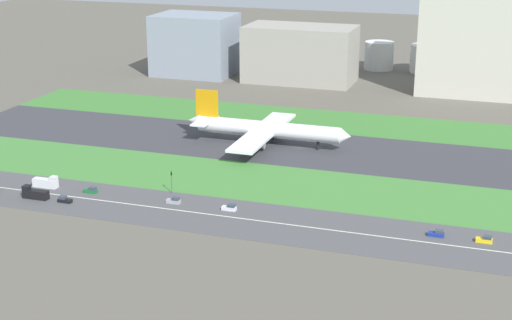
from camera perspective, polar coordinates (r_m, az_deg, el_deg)
The scene contains 21 objects.
ground_plane at distance 294.38m, azimuth 3.16°, elevation 0.89°, with size 800.00×800.00×0.00m, color #5B564C.
runway at distance 294.37m, azimuth 3.16°, elevation 0.90°, with size 280.00×46.00×0.10m, color #38383D.
grass_median_north at distance 332.55m, azimuth 5.05°, elevation 2.87°, with size 280.00×36.00×0.10m, color #3D7A33.
grass_median_south at distance 257.06m, azimuth 0.71°, elevation -1.66°, with size 280.00×36.00×0.10m, color #427F38.
highway at distance 228.81m, azimuth -1.76°, elevation -4.23°, with size 280.00×28.00×0.10m, color #4C4C4F.
highway_centerline at distance 228.79m, azimuth -1.76°, elevation -4.22°, with size 266.00×0.50×0.01m, color silver.
airliner at distance 296.40m, azimuth 0.60°, elevation 2.29°, with size 65.00×56.00×19.70m.
car_1 at distance 253.07m, azimuth -12.00°, elevation -2.19°, with size 4.40×1.80×2.00m.
car_2 at distance 233.69m, azimuth -1.94°, elevation -3.51°, with size 4.40×1.80×2.00m.
car_0 at distance 221.35m, azimuth 13.13°, elevation -5.27°, with size 4.40×1.80×2.00m.
truck_1 at distance 252.21m, azimuth -15.91°, elevation -2.39°, with size 8.40×2.50×4.00m.
car_3 at distance 240.29m, azimuth -6.03°, elevation -2.98°, with size 4.40×1.80×2.00m.
car_4 at distance 246.92m, azimuth -13.88°, elevation -2.85°, with size 4.40×1.80×2.00m.
truck_0 at distance 261.28m, azimuth -15.14°, elevation -1.61°, with size 8.40×2.50×4.00m.
car_5 at distance 220.83m, azimuth 16.45°, elevation -5.61°, with size 4.40×1.80×2.00m.
traffic_light at distance 247.65m, azimuth -6.22°, elevation -1.51°, with size 0.36×0.50×7.20m.
terminal_building at distance 424.72m, azimuth -4.49°, elevation 8.44°, with size 41.68×31.50×32.27m, color gray.
hangar_building at distance 405.97m, azimuth 3.26°, elevation 7.77°, with size 56.13×29.50×28.87m, color #9E998E.
office_tower at distance 390.64m, azimuth 15.53°, elevation 8.52°, with size 47.80×31.21×52.75m, color beige.
fuel_tank_west at distance 443.44m, azimuth 9.01°, elevation 7.58°, with size 16.12×16.12×15.49m, color silver.
fuel_tank_centre at distance 439.94m, azimuth 12.46°, elevation 7.27°, with size 18.99×18.99×15.13m, color silver.
Camera 1 is at (73.86, -271.40, 86.87)m, focal length 54.54 mm.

